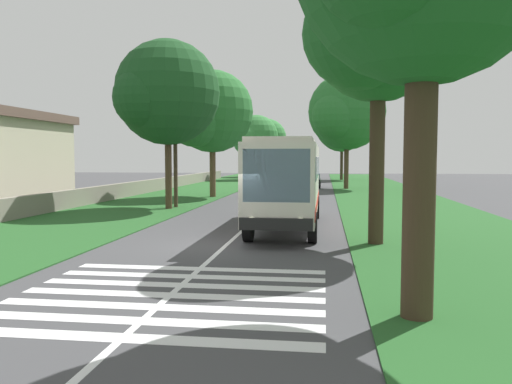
{
  "coord_description": "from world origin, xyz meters",
  "views": [
    {
      "loc": [
        -17.2,
        -3.35,
        3.05
      ],
      "look_at": [
        3.84,
        -0.54,
        1.6
      ],
      "focal_mm": 36.0,
      "sensor_mm": 36.0,
      "label": 1
    }
  ],
  "objects_px": {
    "roadside_tree_left_0": "(266,140)",
    "roadside_tree_right_2": "(345,113)",
    "trailing_car_3": "(311,177)",
    "roadside_tree_left_1": "(255,138)",
    "trailing_car_1": "(264,185)",
    "trailing_car_2": "(312,181)",
    "coach_bus": "(288,178)",
    "roadside_tree_right_1": "(374,35)",
    "roadside_tree_left_3": "(209,114)",
    "roadside_tree_right_0": "(340,128)",
    "utility_pole": "(175,144)",
    "trailing_car_0": "(301,189)",
    "roadside_tree_left_2": "(167,96)"
  },
  "relations": [
    {
      "from": "roadside_tree_left_0",
      "to": "roadside_tree_right_0",
      "type": "relative_size",
      "value": 0.86
    },
    {
      "from": "trailing_car_0",
      "to": "roadside_tree_left_2",
      "type": "bearing_deg",
      "value": 141.81
    },
    {
      "from": "roadside_tree_left_0",
      "to": "utility_pole",
      "type": "bearing_deg",
      "value": -179.82
    },
    {
      "from": "trailing_car_0",
      "to": "roadside_tree_left_3",
      "type": "xyz_separation_m",
      "value": [
        -0.64,
        6.93,
        5.63
      ]
    },
    {
      "from": "coach_bus",
      "to": "roadside_tree_left_2",
      "type": "bearing_deg",
      "value": 46.71
    },
    {
      "from": "roadside_tree_right_2",
      "to": "utility_pole",
      "type": "bearing_deg",
      "value": 151.48
    },
    {
      "from": "trailing_car_0",
      "to": "roadside_tree_left_1",
      "type": "relative_size",
      "value": 0.5
    },
    {
      "from": "trailing_car_0",
      "to": "trailing_car_3",
      "type": "distance_m",
      "value": 22.25
    },
    {
      "from": "trailing_car_1",
      "to": "roadside_tree_left_2",
      "type": "relative_size",
      "value": 0.44
    },
    {
      "from": "coach_bus",
      "to": "trailing_car_1",
      "type": "height_order",
      "value": "coach_bus"
    },
    {
      "from": "roadside_tree_right_0",
      "to": "roadside_tree_right_1",
      "type": "height_order",
      "value": "roadside_tree_right_0"
    },
    {
      "from": "trailing_car_1",
      "to": "trailing_car_2",
      "type": "height_order",
      "value": "same"
    },
    {
      "from": "trailing_car_1",
      "to": "utility_pole",
      "type": "xyz_separation_m",
      "value": [
        -13.74,
        3.75,
        3.14
      ]
    },
    {
      "from": "roadside_tree_left_0",
      "to": "roadside_tree_right_2",
      "type": "bearing_deg",
      "value": -159.43
    },
    {
      "from": "roadside_tree_left_0",
      "to": "roadside_tree_left_3",
      "type": "bearing_deg",
      "value": -179.45
    },
    {
      "from": "roadside_tree_left_0",
      "to": "utility_pole",
      "type": "relative_size",
      "value": 1.23
    },
    {
      "from": "coach_bus",
      "to": "trailing_car_3",
      "type": "height_order",
      "value": "coach_bus"
    },
    {
      "from": "coach_bus",
      "to": "roadside_tree_left_0",
      "type": "xyz_separation_m",
      "value": [
        56.79,
        7.47,
        3.56
      ]
    },
    {
      "from": "coach_bus",
      "to": "roadside_tree_right_0",
      "type": "relative_size",
      "value": 1.07
    },
    {
      "from": "roadside_tree_right_0",
      "to": "utility_pole",
      "type": "xyz_separation_m",
      "value": [
        -39.17,
        10.92,
        -3.1
      ]
    },
    {
      "from": "trailing_car_1",
      "to": "roadside_tree_right_0",
      "type": "xyz_separation_m",
      "value": [
        25.43,
        -7.17,
        6.24
      ]
    },
    {
      "from": "roadside_tree_right_1",
      "to": "roadside_tree_left_3",
      "type": "bearing_deg",
      "value": 27.26
    },
    {
      "from": "trailing_car_3",
      "to": "utility_pole",
      "type": "relative_size",
      "value": 0.59
    },
    {
      "from": "trailing_car_2",
      "to": "roadside_tree_left_0",
      "type": "xyz_separation_m",
      "value": [
        27.24,
        7.77,
        5.04
      ]
    },
    {
      "from": "roadside_tree_right_1",
      "to": "roadside_tree_right_2",
      "type": "xyz_separation_m",
      "value": [
        31.65,
        -0.29,
        0.02
      ]
    },
    {
      "from": "utility_pole",
      "to": "trailing_car_1",
      "type": "bearing_deg",
      "value": -15.27
    },
    {
      "from": "trailing_car_0",
      "to": "trailing_car_1",
      "type": "relative_size",
      "value": 1.0
    },
    {
      "from": "utility_pole",
      "to": "roadside_tree_left_2",
      "type": "bearing_deg",
      "value": 160.57
    },
    {
      "from": "trailing_car_2",
      "to": "roadside_tree_left_2",
      "type": "relative_size",
      "value": 0.44
    },
    {
      "from": "utility_pole",
      "to": "trailing_car_0",
      "type": "bearing_deg",
      "value": -39.38
    },
    {
      "from": "roadside_tree_left_0",
      "to": "roadside_tree_right_0",
      "type": "bearing_deg",
      "value": -131.53
    },
    {
      "from": "roadside_tree_left_0",
      "to": "roadside_tree_right_0",
      "type": "distance_m",
      "value": 14.83
    },
    {
      "from": "trailing_car_1",
      "to": "roadside_tree_left_0",
      "type": "distance_m",
      "value": 35.81
    },
    {
      "from": "trailing_car_2",
      "to": "roadside_tree_right_0",
      "type": "relative_size",
      "value": 0.41
    },
    {
      "from": "roadside_tree_left_0",
      "to": "roadside_tree_left_3",
      "type": "height_order",
      "value": "roadside_tree_left_3"
    },
    {
      "from": "trailing_car_0",
      "to": "roadside_tree_left_2",
      "type": "xyz_separation_m",
      "value": [
        -9.41,
        7.4,
        5.93
      ]
    },
    {
      "from": "roadside_tree_left_1",
      "to": "roadside_tree_right_2",
      "type": "bearing_deg",
      "value": -148.62
    },
    {
      "from": "roadside_tree_left_0",
      "to": "roadside_tree_right_1",
      "type": "xyz_separation_m",
      "value": [
        -60.78,
        -10.64,
        1.47
      ]
    },
    {
      "from": "trailing_car_0",
      "to": "trailing_car_1",
      "type": "height_order",
      "value": "same"
    },
    {
      "from": "trailing_car_3",
      "to": "roadside_tree_left_1",
      "type": "distance_m",
      "value": 11.54
    },
    {
      "from": "trailing_car_0",
      "to": "roadside_tree_right_1",
      "type": "bearing_deg",
      "value": -170.8
    },
    {
      "from": "roadside_tree_left_1",
      "to": "utility_pole",
      "type": "height_order",
      "value": "roadside_tree_left_1"
    },
    {
      "from": "roadside_tree_right_0",
      "to": "utility_pole",
      "type": "relative_size",
      "value": 1.44
    },
    {
      "from": "roadside_tree_left_3",
      "to": "roadside_tree_right_1",
      "type": "relative_size",
      "value": 0.98
    },
    {
      "from": "roadside_tree_right_0",
      "to": "roadside_tree_left_1",
      "type": "bearing_deg",
      "value": 95.37
    },
    {
      "from": "roadside_tree_left_1",
      "to": "roadside_tree_left_0",
      "type": "bearing_deg",
      "value": -1.12
    },
    {
      "from": "trailing_car_0",
      "to": "trailing_car_3",
      "type": "bearing_deg",
      "value": -0.3
    },
    {
      "from": "coach_bus",
      "to": "trailing_car_2",
      "type": "xyz_separation_m",
      "value": [
        29.55,
        -0.29,
        -1.48
      ]
    },
    {
      "from": "coach_bus",
      "to": "trailing_car_1",
      "type": "bearing_deg",
      "value": 9.41
    },
    {
      "from": "roadside_tree_left_0",
      "to": "roadside_tree_right_2",
      "type": "xyz_separation_m",
      "value": [
        -29.14,
        -10.94,
        1.49
      ]
    }
  ]
}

